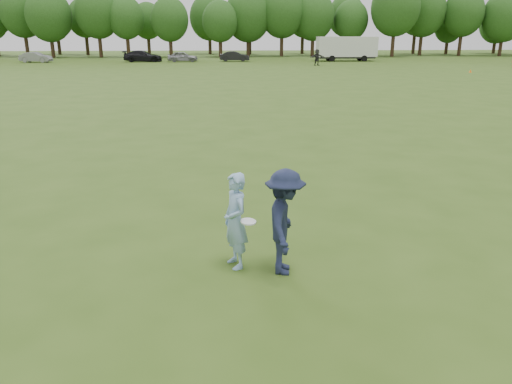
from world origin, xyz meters
TOP-DOWN VIEW (x-y plane):
  - ground at (0.00, 0.00)m, footprint 200.00×200.00m
  - thrower at (-1.09, -0.35)m, footprint 0.61×0.73m
  - defender at (-0.26, -0.63)m, footprint 0.87×1.29m
  - player_far_d at (9.94, 52.37)m, footprint 1.84×1.16m
  - car_b at (-25.63, 60.47)m, footprint 4.18×1.91m
  - car_d at (-11.92, 61.05)m, footprint 5.14×2.26m
  - car_e at (-6.62, 60.73)m, footprint 4.06×1.76m
  - car_f at (0.34, 61.37)m, footprint 4.11×1.74m
  - field_cone at (23.40, 41.11)m, footprint 0.28×0.28m
  - disc_in_play at (-0.88, -0.56)m, footprint 0.28×0.28m
  - cargo_trailer at (15.56, 61.15)m, footprint 9.00×2.75m
  - treeline at (2.81, 76.90)m, footprint 130.35×18.39m

SIDE VIEW (x-z plane):
  - ground at x=0.00m, z-range 0.00..0.00m
  - field_cone at x=23.40m, z-range 0.00..0.30m
  - car_f at x=0.34m, z-range 0.00..1.32m
  - car_b at x=-25.63m, z-range 0.00..1.33m
  - car_e at x=-6.62m, z-range 0.00..1.36m
  - car_d at x=-11.92m, z-range 0.00..1.47m
  - thrower at x=-1.09m, z-range 0.00..1.72m
  - disc_in_play at x=-0.88m, z-range 0.89..0.95m
  - defender at x=-0.26m, z-range 0.00..1.84m
  - player_far_d at x=9.94m, z-range 0.00..1.90m
  - cargo_trailer at x=15.56m, z-range 0.18..3.38m
  - treeline at x=2.81m, z-range 0.39..12.13m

